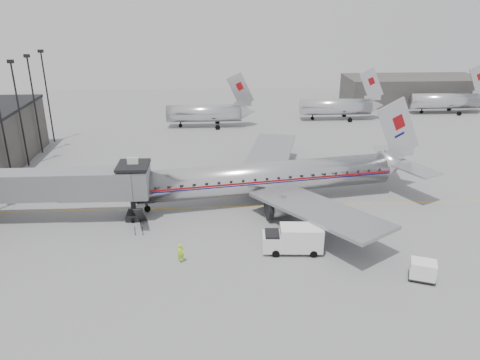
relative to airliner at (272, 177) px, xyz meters
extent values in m
plane|color=slate|center=(-6.75, -7.70, -3.04)|extent=(160.00, 160.00, 0.00)
cube|color=#3D3A37|center=(38.25, 52.30, -0.04)|extent=(30.00, 12.00, 6.00)
cube|color=gold|center=(-3.75, -1.70, -3.03)|extent=(60.00, 0.15, 0.01)
cube|color=slate|center=(-28.75, -4.10, 1.26)|extent=(12.00, 2.80, 3.00)
cube|color=slate|center=(-19.75, -4.10, 1.26)|extent=(8.00, 3.00, 3.10)
cube|color=slate|center=(-15.75, -3.70, 1.26)|extent=(3.20, 3.60, 3.20)
cube|color=black|center=(-15.75, -3.70, 3.16)|extent=(3.40, 3.80, 0.30)
cube|color=white|center=(-15.75, -3.70, 3.66)|extent=(1.20, 0.15, 0.80)
cylinder|color=black|center=(-16.05, -4.10, -1.64)|extent=(0.56, 0.56, 2.80)
cube|color=black|center=(-16.05, -4.10, -2.69)|extent=(1.60, 2.20, 0.70)
cylinder|color=black|center=(-16.05, -5.10, -2.74)|extent=(0.30, 0.60, 0.60)
cylinder|color=black|center=(-16.05, -3.10, -2.74)|extent=(0.30, 0.60, 0.60)
cube|color=black|center=(-14.95, -6.40, -1.54)|extent=(0.90, 3.20, 2.90)
cylinder|color=black|center=(-34.25, 8.30, 4.46)|extent=(0.24, 0.24, 15.00)
cylinder|color=black|center=(-34.25, 14.30, 4.46)|extent=(0.24, 0.24, 15.00)
cube|color=black|center=(-34.25, 14.30, 11.96)|extent=(0.90, 0.25, 0.50)
cylinder|color=black|center=(-34.25, 20.30, 4.46)|extent=(0.24, 0.24, 15.00)
cube|color=black|center=(-34.25, 20.30, 11.96)|extent=(0.90, 0.25, 0.50)
cylinder|color=black|center=(-34.25, 26.30, 4.46)|extent=(0.24, 0.24, 15.00)
cube|color=black|center=(-34.25, 26.30, 11.96)|extent=(0.90, 0.25, 0.50)
cylinder|color=silver|center=(-8.75, 34.30, -0.44)|extent=(14.00, 3.20, 3.20)
cube|color=silver|center=(-1.95, 34.30, 3.96)|extent=(5.17, 0.26, 6.52)
cylinder|color=black|center=(-13.25, 34.30, -2.54)|extent=(0.24, 0.24, 1.00)
cylinder|color=silver|center=(17.25, 38.30, -0.44)|extent=(14.00, 3.20, 3.20)
cube|color=silver|center=(24.05, 38.30, 3.96)|extent=(5.17, 0.26, 6.52)
cylinder|color=black|center=(12.75, 38.30, -2.54)|extent=(0.24, 0.24, 1.00)
cylinder|color=silver|center=(41.25, 42.30, -0.44)|extent=(14.00, 3.20, 3.20)
cube|color=silver|center=(48.05, 42.30, 3.96)|extent=(5.17, 0.26, 6.52)
cylinder|color=black|center=(36.75, 42.30, -2.54)|extent=(0.24, 0.24, 1.00)
cylinder|color=silver|center=(-0.75, -0.12, 0.01)|extent=(30.68, 8.65, 3.76)
cone|color=silver|center=(-17.29, -2.84, 0.01)|extent=(3.62, 4.20, 3.76)
cone|color=silver|center=(16.09, 2.64, 0.42)|extent=(4.59, 4.18, 3.57)
cube|color=maroon|center=(-0.75, -0.12, 0.26)|extent=(30.69, 8.70, 0.18)
cube|color=#0B0954|center=(-0.75, -0.12, 0.03)|extent=(30.69, 8.70, 0.10)
cube|color=silver|center=(15.79, 2.59, 5.09)|extent=(6.20, 1.31, 7.81)
cube|color=gray|center=(0.77, 9.39, -0.30)|extent=(9.52, 17.14, 1.21)
cube|color=gray|center=(3.74, -8.65, -0.30)|extent=(13.60, 16.65, 1.21)
cylinder|color=gray|center=(-1.11, 5.17, -1.57)|extent=(3.75, 2.67, 2.13)
cylinder|color=gray|center=(0.61, -5.25, -1.57)|extent=(3.75, 2.67, 2.13)
cylinder|color=black|center=(-14.79, -2.43, -2.38)|extent=(0.20, 0.20, 1.32)
cylinder|color=black|center=(0.82, 2.81, -2.33)|extent=(0.26, 0.26, 1.42)
cylinder|color=black|center=(0.82, 2.81, -2.58)|extent=(1.06, 0.52, 1.02)
cylinder|color=black|center=(1.68, -2.40, -2.33)|extent=(0.26, 0.26, 1.42)
cylinder|color=black|center=(1.68, -2.40, -2.58)|extent=(1.06, 0.52, 1.02)
cube|color=white|center=(1.38, -12.38, -1.51)|extent=(4.22, 2.53, 2.38)
cube|color=white|center=(-1.45, -12.19, -1.96)|extent=(1.95, 2.27, 1.59)
cube|color=black|center=(-1.45, -12.19, -1.28)|extent=(1.48, 2.01, 0.68)
cylinder|color=black|center=(-1.17, -13.23, -2.68)|extent=(0.74, 0.33, 0.73)
cylinder|color=black|center=(-1.04, -11.20, -2.68)|extent=(0.74, 0.33, 0.73)
cylinder|color=black|center=(2.44, -13.47, -2.68)|extent=(0.74, 0.33, 0.73)
cylinder|color=black|center=(2.58, -11.43, -2.68)|extent=(0.74, 0.33, 0.73)
cube|color=black|center=(1.68, -10.52, -2.18)|extent=(2.19, 1.94, 1.27)
cube|color=black|center=(1.68, -10.52, -2.86)|extent=(2.31, 2.06, 0.11)
cylinder|color=black|center=(0.81, -10.75, -2.90)|extent=(0.29, 0.20, 0.27)
cylinder|color=black|center=(2.16, -11.30, -2.90)|extent=(0.29, 0.20, 0.27)
cylinder|color=black|center=(1.21, -9.74, -2.90)|extent=(0.29, 0.20, 0.27)
cylinder|color=black|center=(2.56, -10.28, -2.90)|extent=(0.29, 0.20, 0.27)
cube|color=white|center=(11.28, -17.70, -2.01)|extent=(2.62, 2.31, 1.52)
cube|color=black|center=(11.28, -17.70, -2.82)|extent=(2.76, 2.45, 0.13)
cylinder|color=black|center=(10.24, -17.99, -2.88)|extent=(0.35, 0.24, 0.33)
cylinder|color=black|center=(11.85, -18.63, -2.88)|extent=(0.35, 0.24, 0.33)
cylinder|color=black|center=(10.72, -16.78, -2.88)|extent=(0.35, 0.24, 0.33)
cylinder|color=black|center=(12.33, -17.42, -2.88)|extent=(0.35, 0.24, 0.33)
imported|color=#B2F71D|center=(-10.20, -13.70, -2.07)|extent=(0.84, 0.77, 1.94)
camera|label=1|loc=(-6.77, -51.99, 20.62)|focal=35.00mm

